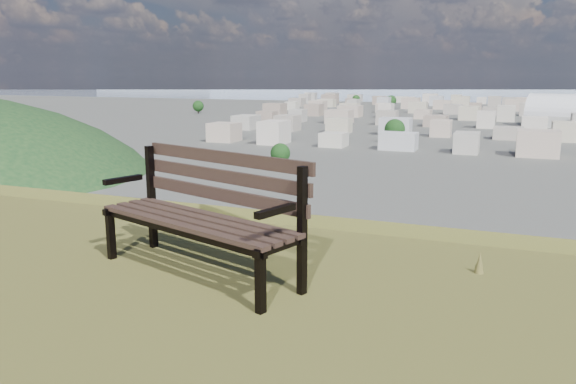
% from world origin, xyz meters
% --- Properties ---
extents(park_bench, '(1.96, 1.16, 0.98)m').
position_xyz_m(park_bench, '(0.31, 2.41, 25.55)').
color(park_bench, '#3E2D23').
rests_on(park_bench, hilltop_mesa).
extents(city_blocks, '(395.00, 361.00, 7.00)m').
position_xyz_m(city_blocks, '(0.00, 394.44, 3.50)').
color(city_blocks, beige).
rests_on(city_blocks, ground).
extents(city_trees, '(406.52, 387.20, 9.98)m').
position_xyz_m(city_trees, '(-26.39, 319.00, 4.83)').
color(city_trees, '#302118').
rests_on(city_trees, ground).
extents(bay_water, '(2400.00, 700.00, 0.12)m').
position_xyz_m(bay_water, '(0.00, 900.00, 0.00)').
color(bay_water, '#808EA2').
rests_on(bay_water, ground).
extents(far_hills, '(2050.00, 340.00, 60.00)m').
position_xyz_m(far_hills, '(-60.92, 1402.93, 25.47)').
color(far_hills, '#A4B5CC').
rests_on(far_hills, ground).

